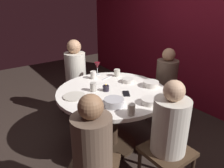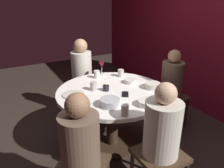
% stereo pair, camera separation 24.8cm
% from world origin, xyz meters
% --- Properties ---
extents(ground_plane, '(8.00, 8.00, 0.00)m').
position_xyz_m(ground_plane, '(0.00, 0.00, 0.00)').
color(ground_plane, '#2D231E').
extents(back_wall, '(6.00, 0.10, 2.60)m').
position_xyz_m(back_wall, '(0.00, 1.73, 1.30)').
color(back_wall, maroon).
rests_on(back_wall, ground).
extents(dining_table, '(1.27, 1.27, 0.74)m').
position_xyz_m(dining_table, '(0.00, 0.00, 0.58)').
color(dining_table, white).
rests_on(dining_table, ground).
extents(seated_diner_left, '(0.40, 0.40, 1.18)m').
position_xyz_m(seated_diner_left, '(-0.92, 0.00, 0.73)').
color(seated_diner_left, '#3F2D1E').
rests_on(seated_diner_left, ground).
extents(seated_diner_back, '(0.40, 0.40, 1.11)m').
position_xyz_m(seated_diner_back, '(0.00, 0.93, 0.69)').
color(seated_diner_back, '#3F2D1E').
rests_on(seated_diner_back, ground).
extents(seated_diner_right, '(0.40, 0.40, 1.14)m').
position_xyz_m(seated_diner_right, '(0.86, 0.00, 0.70)').
color(seated_diner_right, '#3F2D1E').
rests_on(seated_diner_right, ground).
extents(seated_diner_front_right, '(0.57, 0.57, 1.12)m').
position_xyz_m(seated_diner_front_right, '(0.66, -0.66, 0.69)').
color(seated_diner_front_right, '#3F2D1E').
rests_on(seated_diner_front_right, ground).
extents(candle_holder, '(0.07, 0.07, 0.09)m').
position_xyz_m(candle_holder, '(-0.03, -0.06, 0.78)').
color(candle_holder, black).
rests_on(candle_holder, dining_table).
extents(wine_glass, '(0.08, 0.08, 0.18)m').
position_xyz_m(wine_glass, '(-0.55, 0.15, 0.87)').
color(wine_glass, silver).
rests_on(wine_glass, dining_table).
extents(dinner_plate, '(0.24, 0.24, 0.01)m').
position_xyz_m(dinner_plate, '(-0.10, -0.43, 0.75)').
color(dinner_plate, beige).
rests_on(dinner_plate, dining_table).
extents(cell_phone, '(0.16, 0.13, 0.01)m').
position_xyz_m(cell_phone, '(0.17, 0.07, 0.75)').
color(cell_phone, black).
rests_on(cell_phone, dining_table).
extents(bowl_serving_large, '(0.20, 0.20, 0.07)m').
position_xyz_m(bowl_serving_large, '(0.31, -0.20, 0.78)').
color(bowl_serving_large, '#B7B7BC').
rests_on(bowl_serving_large, dining_table).
extents(bowl_salad_center, '(0.18, 0.18, 0.06)m').
position_xyz_m(bowl_salad_center, '(0.17, 0.45, 0.77)').
color(bowl_salad_center, silver).
rests_on(bowl_salad_center, dining_table).
extents(bowl_small_white, '(0.15, 0.15, 0.05)m').
position_xyz_m(bowl_small_white, '(-0.09, 0.31, 0.77)').
color(bowl_small_white, silver).
rests_on(bowl_small_white, dining_table).
extents(bowl_sauce_side, '(0.18, 0.18, 0.05)m').
position_xyz_m(bowl_sauce_side, '(0.48, 0.12, 0.77)').
color(bowl_sauce_side, silver).
rests_on(bowl_sauce_side, dining_table).
extents(cup_near_candle, '(0.07, 0.07, 0.10)m').
position_xyz_m(cup_near_candle, '(-0.11, -0.18, 0.79)').
color(cup_near_candle, '#B2ADA3').
rests_on(cup_near_candle, dining_table).
extents(cup_by_left_diner, '(0.07, 0.07, 0.11)m').
position_xyz_m(cup_by_left_diner, '(0.55, -0.17, 0.80)').
color(cup_by_left_diner, beige).
rests_on(cup_by_left_diner, dining_table).
extents(cup_by_right_diner, '(0.08, 0.08, 0.10)m').
position_xyz_m(cup_by_right_diner, '(-0.35, 0.33, 0.79)').
color(cup_by_right_diner, beige).
rests_on(cup_by_right_diner, dining_table).
extents(cup_center_front, '(0.08, 0.08, 0.10)m').
position_xyz_m(cup_center_front, '(-0.45, 0.03, 0.79)').
color(cup_center_front, silver).
rests_on(cup_center_front, dining_table).
extents(fork_near_plate, '(0.02, 0.18, 0.01)m').
position_xyz_m(fork_near_plate, '(0.19, -0.43, 0.75)').
color(fork_near_plate, '#B7B7BC').
rests_on(fork_near_plate, dining_table).
extents(knife_near_plate, '(0.07, 0.18, 0.01)m').
position_xyz_m(knife_near_plate, '(-0.37, 0.17, 0.75)').
color(knife_near_plate, '#B7B7BC').
rests_on(knife_near_plate, dining_table).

